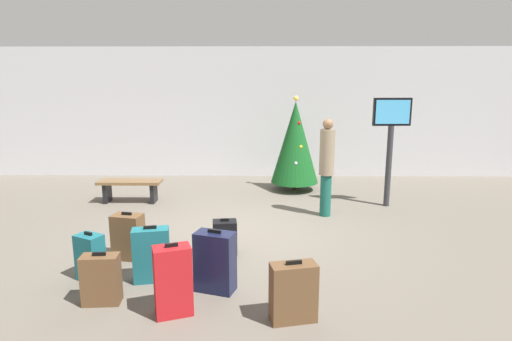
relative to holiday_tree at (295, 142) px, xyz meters
name	(u,v)px	position (x,y,z in m)	size (l,w,h in m)	color
ground_plane	(234,234)	(-1.26, -3.07, -1.16)	(16.00, 16.00, 0.00)	#665E54
back_wall	(244,113)	(-1.26, 1.67, 0.58)	(16.00, 0.20, 3.48)	silver
holiday_tree	(295,142)	(0.00, 0.00, 0.00)	(1.13, 1.13, 2.24)	#4C3319
flight_info_kiosk	(391,133)	(1.83, -1.32, 0.37)	(0.77, 0.13, 2.24)	#333338
waiting_bench	(130,186)	(-3.62, -1.11, -0.80)	(1.34, 0.44, 0.48)	brown
traveller_0	(327,164)	(0.44, -2.00, -0.15)	(0.40, 0.40, 1.88)	#19594C
suitcase_0	(128,237)	(-2.73, -4.08, -0.83)	(0.47, 0.35, 0.70)	brown
suitcase_1	(151,255)	(-2.21, -4.78, -0.81)	(0.50, 0.31, 0.74)	#19606B
suitcase_2	(293,292)	(-0.46, -5.69, -0.84)	(0.53, 0.33, 0.69)	brown
suitcase_3	(101,279)	(-2.65, -5.36, -0.86)	(0.44, 0.26, 0.63)	brown
suitcase_4	(173,281)	(-1.77, -5.59, -0.76)	(0.46, 0.36, 0.83)	#B2191E
suitcase_5	(215,262)	(-1.36, -5.03, -0.78)	(0.53, 0.39, 0.79)	#141938
suitcase_6	(225,237)	(-1.35, -3.87, -0.91)	(0.38, 0.30, 0.54)	black
suitcase_7	(90,257)	(-3.01, -4.77, -0.85)	(0.40, 0.36, 0.65)	#19606B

